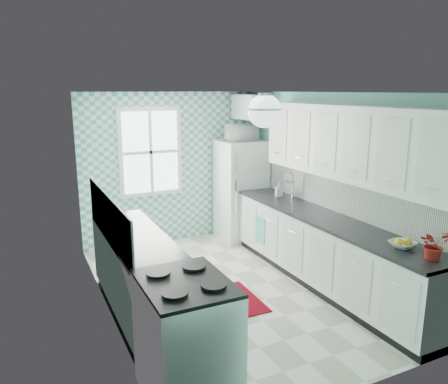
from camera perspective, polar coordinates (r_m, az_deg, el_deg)
name	(u,v)px	position (r m, az deg, el deg)	size (l,w,h in m)	color
floor	(229,291)	(5.79, 0.64, -12.80)	(3.00, 4.40, 0.02)	white
ceiling	(229,92)	(5.21, 0.71, 12.99)	(3.00, 4.40, 0.02)	white
wall_back	(171,168)	(7.37, -6.99, 3.11)	(3.00, 0.02, 2.50)	#71C2AE
wall_front	(354,257)	(3.61, 16.61, -8.16)	(3.00, 0.02, 2.50)	#71C2AE
wall_left	(104,211)	(4.90, -15.36, -2.41)	(0.02, 4.40, 2.50)	#71C2AE
wall_right	(327,185)	(6.17, 13.36, 0.87)	(0.02, 4.40, 2.50)	#71C2AE
accent_wall	(171,168)	(7.34, -6.93, 3.08)	(3.00, 0.01, 2.50)	#51AB9C
window	(150,152)	(7.17, -9.58, 5.17)	(1.04, 0.05, 1.44)	white
backsplash_right	(346,195)	(5.87, 15.60, -0.44)	(0.02, 3.60, 0.51)	white
backsplash_left	(108,217)	(4.85, -14.90, -3.23)	(0.02, 2.15, 0.51)	white
upper_cabinets_right	(351,143)	(5.50, 16.21, 6.11)	(0.33, 3.20, 0.90)	white
upper_cabinet_fridge	(250,107)	(7.44, 3.47, 11.03)	(0.40, 0.74, 0.40)	white
ceiling_light	(264,111)	(4.51, 5.31, 10.52)	(0.34, 0.34, 0.35)	silver
base_cabinets_right	(325,253)	(5.90, 13.02, -7.78)	(0.60, 3.60, 0.90)	white
countertop_right	(326,219)	(5.75, 13.15, -3.42)	(0.63, 3.60, 0.04)	black
base_cabinets_left	(138,277)	(5.16, -11.21, -10.83)	(0.60, 2.15, 0.90)	white
countertop_left	(137,238)	(4.99, -11.29, -5.87)	(0.63, 2.15, 0.04)	black
fridge	(241,190)	(7.49, 2.24, 0.24)	(0.74, 0.73, 1.70)	silver
stove	(186,338)	(3.79, -4.93, -18.50)	(0.69, 0.86, 1.04)	silver
sink	(284,200)	(6.53, 7.80, -1.06)	(0.45, 0.38, 0.53)	silver
rug	(232,300)	(5.53, 1.08, -13.94)	(0.62, 0.89, 0.01)	maroon
dish_towel	(260,230)	(6.60, 4.78, -4.93)	(0.02, 0.27, 0.40)	#5AB7A3
fruit_bowl	(402,244)	(4.90, 22.28, -6.35)	(0.25, 0.25, 0.06)	white
potted_plant	(434,245)	(4.65, 25.73, -6.20)	(0.27, 0.24, 0.30)	#AC1018
soap_bottle	(279,190)	(6.70, 7.18, 0.31)	(0.09, 0.10, 0.21)	#A2B5BD
microwave	(242,133)	(7.33, 2.31, 7.76)	(0.49, 0.33, 0.27)	silver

